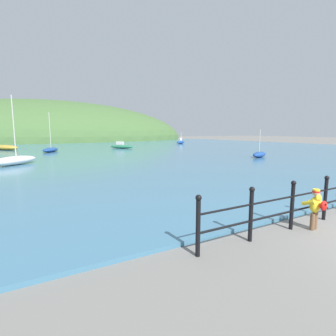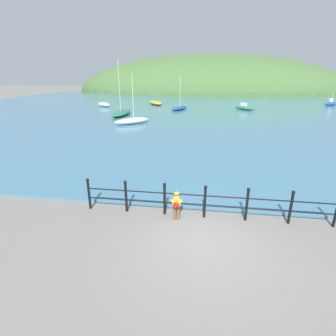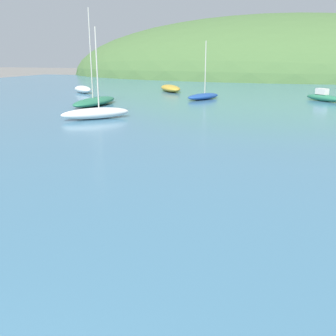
{
  "view_description": "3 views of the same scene",
  "coord_description": "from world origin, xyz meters",
  "px_view_note": "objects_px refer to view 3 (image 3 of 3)",
  "views": [
    {
      "loc": [
        -7.05,
        -2.32,
        2.37
      ],
      "look_at": [
        -1.77,
        6.86,
        0.88
      ],
      "focal_mm": 28.0,
      "sensor_mm": 36.0,
      "label": 1
    },
    {
      "loc": [
        -0.06,
        -6.66,
        4.73
      ],
      "look_at": [
        -1.57,
        3.5,
        1.03
      ],
      "focal_mm": 28.0,
      "sensor_mm": 36.0,
      "label": 2
    },
    {
      "loc": [
        2.54,
        -0.64,
        3.36
      ],
      "look_at": [
        0.26,
        6.75,
        1.14
      ],
      "focal_mm": 42.0,
      "sensor_mm": 36.0,
      "label": 3
    }
  ],
  "objects_px": {
    "boat_blue_hull": "(170,88)",
    "boat_far_left": "(95,101)",
    "boat_green_fishing": "(203,96)",
    "boat_white_sailboat": "(324,97)",
    "boat_red_dinghy": "(96,113)",
    "boat_mid_harbor": "(83,89)"
  },
  "relations": [
    {
      "from": "boat_white_sailboat",
      "to": "boat_far_left",
      "type": "relative_size",
      "value": 0.48
    },
    {
      "from": "boat_white_sailboat",
      "to": "boat_blue_hull",
      "type": "xyz_separation_m",
      "value": [
        -13.2,
        4.44,
        0.01
      ]
    },
    {
      "from": "boat_far_left",
      "to": "boat_blue_hull",
      "type": "xyz_separation_m",
      "value": [
        1.8,
        11.73,
        0.02
      ]
    },
    {
      "from": "boat_white_sailboat",
      "to": "boat_blue_hull",
      "type": "relative_size",
      "value": 0.67
    },
    {
      "from": "boat_green_fishing",
      "to": "boat_mid_harbor",
      "type": "bearing_deg",
      "value": 169.72
    },
    {
      "from": "boat_white_sailboat",
      "to": "boat_green_fishing",
      "type": "distance_m",
      "value": 8.89
    },
    {
      "from": "boat_mid_harbor",
      "to": "boat_red_dinghy",
      "type": "bearing_deg",
      "value": -58.58
    },
    {
      "from": "boat_red_dinghy",
      "to": "boat_green_fishing",
      "type": "xyz_separation_m",
      "value": [
        3.42,
        11.21,
        -0.07
      ]
    },
    {
      "from": "boat_red_dinghy",
      "to": "boat_green_fishing",
      "type": "height_order",
      "value": "boat_red_dinghy"
    },
    {
      "from": "boat_green_fishing",
      "to": "boat_blue_hull",
      "type": "bearing_deg",
      "value": 127.17
    },
    {
      "from": "boat_green_fishing",
      "to": "boat_red_dinghy",
      "type": "bearing_deg",
      "value": -106.99
    },
    {
      "from": "boat_blue_hull",
      "to": "boat_green_fishing",
      "type": "bearing_deg",
      "value": -52.83
    },
    {
      "from": "boat_far_left",
      "to": "boat_blue_hull",
      "type": "bearing_deg",
      "value": 81.26
    },
    {
      "from": "boat_mid_harbor",
      "to": "boat_green_fishing",
      "type": "relative_size",
      "value": 0.67
    },
    {
      "from": "boat_white_sailboat",
      "to": "boat_red_dinghy",
      "type": "height_order",
      "value": "boat_red_dinghy"
    },
    {
      "from": "boat_white_sailboat",
      "to": "boat_mid_harbor",
      "type": "bearing_deg",
      "value": 178.02
    },
    {
      "from": "boat_blue_hull",
      "to": "boat_green_fishing",
      "type": "relative_size",
      "value": 1.03
    },
    {
      "from": "boat_far_left",
      "to": "boat_red_dinghy",
      "type": "distance_m",
      "value": 5.99
    },
    {
      "from": "boat_mid_harbor",
      "to": "boat_blue_hull",
      "type": "bearing_deg",
      "value": 27.61
    },
    {
      "from": "boat_far_left",
      "to": "boat_white_sailboat",
      "type": "bearing_deg",
      "value": 25.93
    },
    {
      "from": "boat_blue_hull",
      "to": "boat_far_left",
      "type": "bearing_deg",
      "value": -98.74
    },
    {
      "from": "boat_red_dinghy",
      "to": "boat_green_fishing",
      "type": "bearing_deg",
      "value": 73.01
    }
  ]
}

